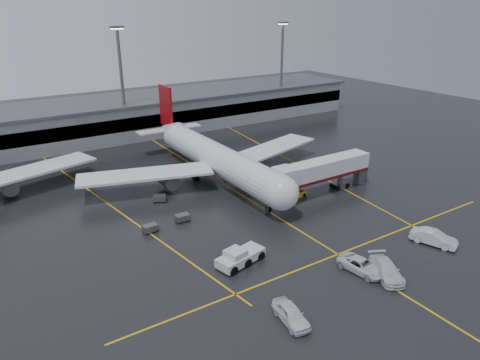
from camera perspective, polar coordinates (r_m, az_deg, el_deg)
ground at (r=73.90m, az=0.46°, el=-2.10°), size 220.00×220.00×0.00m
apron_line_centre at (r=73.90m, az=0.46°, el=-2.09°), size 0.25×90.00×0.02m
apron_line_stop at (r=58.80m, az=12.47°, el=-9.29°), size 60.00×0.25×0.02m
apron_line_left at (r=74.86m, az=-16.82°, el=-2.75°), size 9.99×69.35×0.02m
apron_line_right at (r=91.41m, az=6.47°, el=2.50°), size 7.57×69.64×0.02m
terminal at (r=113.76m, az=-13.04°, el=8.15°), size 122.00×19.00×8.60m
light_mast_mid at (r=104.77m, az=-14.95°, el=12.54°), size 3.00×1.20×25.45m
light_mast_right at (r=126.10m, az=5.37°, el=14.57°), size 3.00×1.20×25.45m
main_airliner at (r=80.13m, az=-3.34°, el=3.01°), size 48.80×45.60×14.10m
jet_bridge at (r=75.01m, az=10.62°, el=1.12°), size 19.90×3.40×6.05m
pushback_tractor at (r=55.10m, az=-0.06°, el=-9.89°), size 6.82×3.97×2.29m
belt_loader at (r=74.21m, az=7.34°, el=-1.77°), size 3.16×1.54×1.98m
service_van_a at (r=55.61m, az=15.35°, el=-10.55°), size 3.58×6.22×1.63m
service_van_b at (r=55.52m, az=18.25°, el=-10.86°), size 5.00×6.71×1.81m
service_van_c at (r=64.54m, az=23.60°, el=-6.80°), size 4.00×6.22×1.94m
service_van_d at (r=46.63m, az=6.56°, el=-16.73°), size 2.77×5.40×1.76m
baggage_cart_a at (r=65.87m, az=-7.39°, el=-4.79°), size 2.06×1.39×1.12m
baggage_cart_b at (r=63.64m, az=-11.45°, el=-6.05°), size 2.09×1.44×1.12m
baggage_cart_c at (r=72.81m, az=-10.31°, el=-2.30°), size 2.36×2.01×1.12m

